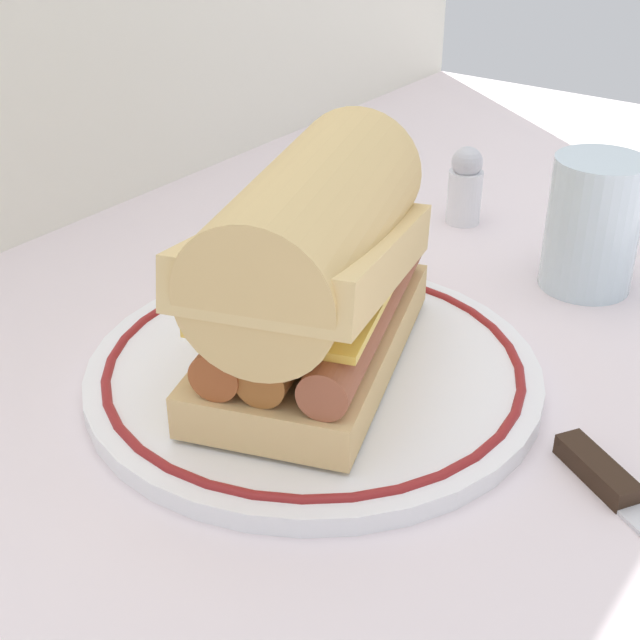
% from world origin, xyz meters
% --- Properties ---
extents(ground_plane, '(1.50, 1.50, 0.00)m').
position_xyz_m(ground_plane, '(0.00, 0.00, 0.00)').
color(ground_plane, silver).
extents(plate, '(0.28, 0.28, 0.01)m').
position_xyz_m(plate, '(0.02, -0.00, 0.01)').
color(plate, white).
rests_on(plate, ground_plane).
extents(sausage_sandwich, '(0.22, 0.16, 0.13)m').
position_xyz_m(sausage_sandwich, '(0.02, -0.00, 0.08)').
color(sausage_sandwich, '#DBB674').
rests_on(sausage_sandwich, plate).
extents(drinking_glass, '(0.07, 0.07, 0.10)m').
position_xyz_m(drinking_glass, '(0.25, -0.09, 0.04)').
color(drinking_glass, silver).
rests_on(drinking_glass, ground_plane).
extents(salt_shaker, '(0.03, 0.03, 0.07)m').
position_xyz_m(salt_shaker, '(0.30, 0.04, 0.03)').
color(salt_shaker, white).
rests_on(salt_shaker, ground_plane).
extents(butter_knife, '(0.09, 0.13, 0.01)m').
position_xyz_m(butter_knife, '(0.02, -0.20, 0.00)').
color(butter_knife, silver).
rests_on(butter_knife, ground_plane).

